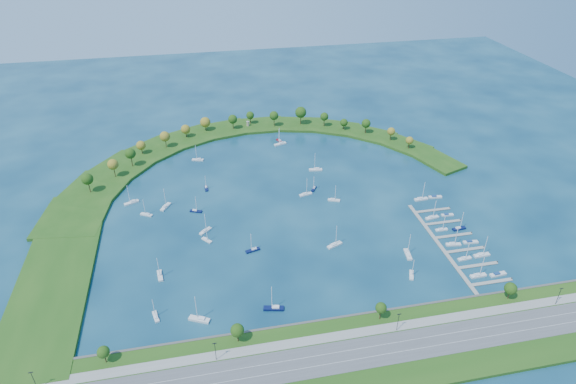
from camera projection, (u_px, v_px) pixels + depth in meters
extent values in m
plane|color=#072A44|center=(282.00, 202.00, 306.02)|extent=(700.00, 700.00, 0.00)
cube|color=#1F4A13|center=(337.00, 359.00, 202.56)|extent=(420.00, 42.00, 1.60)
cube|color=#474442|center=(324.00, 321.00, 220.37)|extent=(420.00, 1.20, 1.80)
cube|color=#515154|center=(338.00, 357.00, 202.10)|extent=(420.00, 16.00, 0.12)
cube|color=gray|center=(330.00, 337.00, 211.24)|extent=(420.00, 5.00, 0.12)
cube|color=silver|center=(339.00, 362.00, 199.99)|extent=(420.00, 0.15, 0.02)
cube|color=silver|center=(336.00, 353.00, 204.14)|extent=(420.00, 0.15, 0.02)
cylinder|color=#382314|center=(105.00, 358.00, 198.89)|extent=(0.56, 0.56, 4.90)
sphere|color=#1C4210|center=(103.00, 352.00, 197.04)|extent=(5.20, 5.20, 5.20)
cylinder|color=#382314|center=(238.00, 337.00, 208.10)|extent=(0.56, 0.56, 5.25)
sphere|color=#1C4210|center=(237.00, 331.00, 206.07)|extent=(6.00, 6.00, 6.00)
cylinder|color=#382314|center=(380.00, 314.00, 219.01)|extent=(0.56, 0.56, 5.60)
sphere|color=#1C4210|center=(381.00, 308.00, 216.97)|extent=(5.20, 5.20, 5.20)
cylinder|color=#382314|center=(509.00, 295.00, 230.19)|extent=(0.56, 0.56, 4.90)
sphere|color=#1C4210|center=(511.00, 289.00, 228.26)|extent=(6.00, 6.00, 6.00)
cylinder|color=black|center=(34.00, 381.00, 186.66)|extent=(0.24, 0.24, 10.00)
cylinder|color=black|center=(215.00, 352.00, 198.50)|extent=(0.24, 0.24, 10.00)
cylinder|color=black|center=(398.00, 322.00, 212.04)|extent=(0.24, 0.24, 10.00)
cylinder|color=black|center=(558.00, 296.00, 225.58)|extent=(0.24, 0.24, 10.00)
cube|color=#1F4A13|center=(73.00, 217.00, 290.53)|extent=(43.73, 48.72, 2.00)
cube|color=#1F4A13|center=(94.00, 190.00, 316.60)|extent=(50.23, 54.30, 2.00)
cube|color=#1F4A13|center=(121.00, 168.00, 341.54)|extent=(54.07, 56.09, 2.00)
cube|color=#1F4A13|center=(152.00, 151.00, 363.92)|extent=(55.20, 54.07, 2.00)
cube|color=#1F4A13|center=(186.00, 139.00, 382.43)|extent=(53.65, 48.47, 2.00)
cube|color=#1F4A13|center=(221.00, 130.00, 396.01)|extent=(49.62, 39.75, 2.00)
cube|color=#1F4A13|center=(258.00, 126.00, 403.87)|extent=(44.32, 29.96, 2.00)
cube|color=#1F4A13|center=(294.00, 125.00, 405.55)|extent=(49.49, 38.05, 2.00)
cube|color=#1F4A13|center=(331.00, 127.00, 400.96)|extent=(51.13, 44.12, 2.00)
cube|color=#1F4A13|center=(366.00, 134.00, 390.36)|extent=(49.19, 47.96, 2.00)
cube|color=#1F4A13|center=(401.00, 144.00, 374.37)|extent=(43.90, 49.49, 2.00)
cube|color=#1F4A13|center=(434.00, 159.00, 353.91)|extent=(35.67, 48.74, 2.00)
cube|color=#1F4A13|center=(55.00, 278.00, 244.52)|extent=(36.00, 130.81, 1.90)
cylinder|color=#382314|center=(89.00, 187.00, 310.48)|extent=(0.56, 0.56, 8.32)
sphere|color=#1C4210|center=(87.00, 179.00, 307.48)|extent=(7.47, 7.47, 7.47)
cylinder|color=#382314|center=(114.00, 171.00, 327.40)|extent=(0.56, 0.56, 8.10)
sphere|color=brown|center=(113.00, 164.00, 324.48)|extent=(7.32, 7.32, 7.32)
cylinder|color=#382314|center=(132.00, 161.00, 339.95)|extent=(0.56, 0.56, 8.58)
sphere|color=#1C4210|center=(130.00, 153.00, 336.88)|extent=(7.48, 7.48, 7.48)
cylinder|color=#382314|center=(142.00, 150.00, 357.04)|extent=(0.56, 0.56, 5.43)
sphere|color=brown|center=(141.00, 145.00, 354.87)|extent=(6.91, 6.91, 6.91)
cylinder|color=#382314|center=(166.00, 143.00, 365.47)|extent=(0.56, 0.56, 7.52)
sphere|color=brown|center=(165.00, 136.00, 362.66)|extent=(7.71, 7.71, 7.71)
cylinder|color=#382314|center=(186.00, 134.00, 381.35)|extent=(0.56, 0.56, 5.27)
sphere|color=brown|center=(186.00, 129.00, 379.18)|extent=(7.35, 7.35, 7.35)
cylinder|color=#382314|center=(206.00, 127.00, 391.73)|extent=(0.56, 0.56, 5.62)
sphere|color=brown|center=(205.00, 122.00, 389.37)|extent=(8.27, 8.27, 8.27)
cylinder|color=#382314|center=(233.00, 125.00, 393.85)|extent=(0.56, 0.56, 7.19)
sphere|color=#1C4210|center=(233.00, 119.00, 391.16)|extent=(7.38, 7.38, 7.38)
cylinder|color=#382314|center=(250.00, 120.00, 403.12)|extent=(0.56, 0.56, 6.18)
sphere|color=#1C4210|center=(250.00, 115.00, 400.79)|extent=(6.58, 6.58, 6.58)
cylinder|color=#382314|center=(274.00, 122.00, 398.26)|extent=(0.56, 0.56, 7.98)
sphere|color=#1C4210|center=(274.00, 116.00, 395.36)|extent=(7.37, 7.37, 7.37)
cylinder|color=#382314|center=(301.00, 119.00, 401.14)|extent=(0.56, 0.56, 8.96)
sphere|color=#1C4210|center=(301.00, 112.00, 397.78)|extent=(9.29, 9.29, 9.29)
cylinder|color=#382314|center=(324.00, 122.00, 398.27)|extent=(0.56, 0.56, 7.35)
sphere|color=#1C4210|center=(324.00, 117.00, 395.60)|extent=(6.78, 6.78, 6.78)
cylinder|color=#382314|center=(344.00, 127.00, 393.59)|extent=(0.56, 0.56, 4.89)
sphere|color=#1C4210|center=(344.00, 123.00, 391.63)|extent=(6.30, 6.30, 6.30)
cylinder|color=#382314|center=(366.00, 129.00, 386.97)|extent=(0.56, 0.56, 7.07)
sphere|color=#1C4210|center=(366.00, 123.00, 384.34)|extent=(7.18, 7.18, 7.18)
cylinder|color=#382314|center=(391.00, 137.00, 376.00)|extent=(0.56, 0.56, 6.35)
sphere|color=brown|center=(391.00, 131.00, 373.66)|extent=(6.24, 6.24, 6.24)
cylinder|color=#382314|center=(409.00, 145.00, 364.59)|extent=(0.56, 0.56, 5.35)
sphere|color=brown|center=(410.00, 140.00, 362.54)|extent=(5.89, 5.89, 5.89)
cylinder|color=gray|center=(248.00, 124.00, 399.85)|extent=(2.20, 2.20, 3.78)
cylinder|color=gray|center=(248.00, 122.00, 398.77)|extent=(2.60, 2.60, 0.30)
cube|color=gray|center=(440.00, 245.00, 268.35)|extent=(2.20, 82.00, 0.40)
cube|color=gray|center=(492.00, 282.00, 242.97)|extent=(22.00, 2.00, 0.40)
cylinder|color=#382314|center=(512.00, 279.00, 244.68)|extent=(0.36, 0.36, 1.60)
cube|color=gray|center=(478.00, 265.00, 253.94)|extent=(22.00, 2.00, 0.40)
cylinder|color=#382314|center=(497.00, 262.00, 255.65)|extent=(0.36, 0.36, 1.60)
cube|color=gray|center=(466.00, 250.00, 264.91)|extent=(22.00, 2.00, 0.40)
cylinder|color=#382314|center=(484.00, 247.00, 266.62)|extent=(0.36, 0.36, 1.60)
cube|color=gray|center=(454.00, 235.00, 275.88)|extent=(22.00, 2.00, 0.40)
cylinder|color=#382314|center=(471.00, 233.00, 277.59)|extent=(0.36, 0.36, 1.60)
cube|color=gray|center=(443.00, 222.00, 286.85)|extent=(22.00, 2.00, 0.40)
cylinder|color=#382314|center=(460.00, 220.00, 288.56)|extent=(0.36, 0.36, 1.60)
cube|color=gray|center=(433.00, 210.00, 297.81)|extent=(22.00, 2.00, 0.40)
cylinder|color=#382314|center=(450.00, 208.00, 299.53)|extent=(0.36, 0.36, 1.60)
cube|color=silver|center=(207.00, 240.00, 272.01)|extent=(6.07, 6.71, 0.85)
cube|color=silver|center=(206.00, 239.00, 272.00)|extent=(2.66, 2.79, 0.60)
cylinder|color=silver|center=(207.00, 233.00, 268.95)|extent=(0.32, 0.32, 9.57)
cube|color=silver|center=(411.00, 275.00, 247.26)|extent=(4.85, 7.57, 0.88)
cube|color=silver|center=(412.00, 273.00, 247.47)|extent=(2.36, 2.94, 0.62)
cylinder|color=silver|center=(413.00, 268.00, 243.91)|extent=(0.32, 0.32, 9.94)
cube|color=silver|center=(156.00, 317.00, 223.05)|extent=(3.80, 7.61, 0.88)
cube|color=silver|center=(156.00, 317.00, 222.10)|extent=(2.03, 2.84, 0.62)
cylinder|color=silver|center=(154.00, 308.00, 220.65)|extent=(0.32, 0.32, 9.89)
cube|color=#0A123E|center=(206.00, 188.00, 319.53)|extent=(2.29, 7.18, 0.85)
cube|color=silver|center=(206.00, 187.00, 319.73)|extent=(1.50, 2.54, 0.60)
cylinder|color=silver|center=(206.00, 182.00, 316.30)|extent=(0.32, 0.32, 9.59)
cube|color=#0A123E|center=(274.00, 308.00, 227.33)|extent=(9.98, 4.66, 1.16)
cube|color=silver|center=(276.00, 307.00, 226.80)|extent=(3.69, 2.55, 0.81)
cylinder|color=silver|center=(272.00, 297.00, 223.58)|extent=(0.32, 0.32, 13.00)
cube|color=silver|center=(160.00, 276.00, 246.73)|extent=(3.44, 8.76, 1.02)
cube|color=silver|center=(160.00, 273.00, 246.96)|extent=(2.03, 3.17, 0.72)
cylinder|color=silver|center=(158.00, 267.00, 242.87)|extent=(0.32, 0.32, 11.51)
cube|color=silver|center=(146.00, 215.00, 293.43)|extent=(7.74, 5.61, 0.92)
cube|color=silver|center=(147.00, 214.00, 292.82)|extent=(3.08, 2.62, 0.64)
cylinder|color=silver|center=(144.00, 207.00, 290.60)|extent=(0.32, 0.32, 10.35)
cube|color=#0A123E|center=(314.00, 189.00, 319.06)|extent=(5.13, 6.83, 0.82)
cube|color=silver|center=(314.00, 187.00, 319.23)|extent=(2.37, 2.73, 0.57)
cylinder|color=silver|center=(314.00, 183.00, 315.96)|extent=(0.32, 0.32, 9.20)
cube|color=silver|center=(408.00, 254.00, 261.12)|extent=(3.93, 9.51, 1.11)
cube|color=silver|center=(409.00, 254.00, 259.84)|extent=(2.27, 3.46, 0.78)
cylinder|color=silver|center=(409.00, 244.00, 258.15)|extent=(0.32, 0.32, 12.46)
cube|color=silver|center=(334.00, 200.00, 307.28)|extent=(7.98, 4.65, 0.92)
cube|color=silver|center=(333.00, 199.00, 306.96)|extent=(3.05, 2.34, 0.65)
cylinder|color=silver|center=(335.00, 193.00, 304.20)|extent=(0.32, 0.32, 10.40)
cube|color=silver|center=(306.00, 194.00, 313.04)|extent=(8.85, 4.36, 1.02)
cube|color=silver|center=(305.00, 194.00, 312.27)|extent=(3.30, 2.34, 0.72)
cylinder|color=silver|center=(307.00, 186.00, 309.96)|extent=(0.32, 0.32, 11.51)
cube|color=silver|center=(166.00, 207.00, 300.62)|extent=(6.91, 8.99, 1.08)
cube|color=silver|center=(165.00, 206.00, 299.41)|extent=(3.17, 3.61, 0.76)
cylinder|color=silver|center=(165.00, 197.00, 297.68)|extent=(0.32, 0.32, 12.17)
cube|color=silver|center=(280.00, 144.00, 375.24)|extent=(10.14, 5.60, 1.17)
cube|color=silver|center=(281.00, 143.00, 375.12)|extent=(3.84, 2.87, 0.82)
cylinder|color=silver|center=(279.00, 136.00, 371.11)|extent=(0.32, 0.32, 13.19)
cube|color=silver|center=(205.00, 231.00, 279.21)|extent=(7.74, 7.31, 1.00)
cube|color=silver|center=(204.00, 231.00, 278.19)|extent=(3.26, 3.16, 0.70)
cylinder|color=silver|center=(205.00, 222.00, 276.42)|extent=(0.32, 0.32, 11.24)
cube|color=#0A123E|center=(196.00, 211.00, 296.63)|extent=(7.77, 4.70, 0.90)
cube|color=silver|center=(195.00, 210.00, 296.33)|extent=(2.99, 2.33, 0.63)
cylinder|color=silver|center=(196.00, 204.00, 293.62)|extent=(0.32, 0.32, 10.15)
cube|color=maroon|center=(279.00, 141.00, 380.43)|extent=(4.43, 7.25, 0.84)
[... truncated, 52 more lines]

